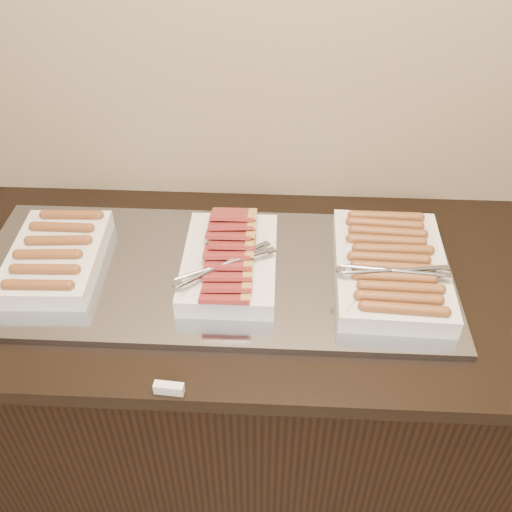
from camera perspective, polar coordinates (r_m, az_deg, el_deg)
The scene contains 6 objects.
counter at distance 1.79m, azimuth -2.98°, elevation -12.56°, with size 2.06×0.76×0.90m.
warming_tray at distance 1.45m, azimuth -4.28°, elevation -1.66°, with size 1.20×0.50×0.02m, color #9397A1.
dish_left at distance 1.52m, azimuth -19.36°, elevation 0.03°, with size 0.23×0.34×0.07m.
dish_center at distance 1.41m, azimuth -2.70°, elevation -0.49°, with size 0.25×0.36×0.09m.
dish_right at distance 1.44m, azimuth 13.31°, elevation -1.01°, with size 0.28×0.41×0.08m.
label_holder at distance 1.22m, azimuth -8.69°, elevation -12.95°, with size 0.06×0.02×0.02m, color silver.
Camera 1 is at (0.14, 1.07, 1.89)m, focal length 40.00 mm.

